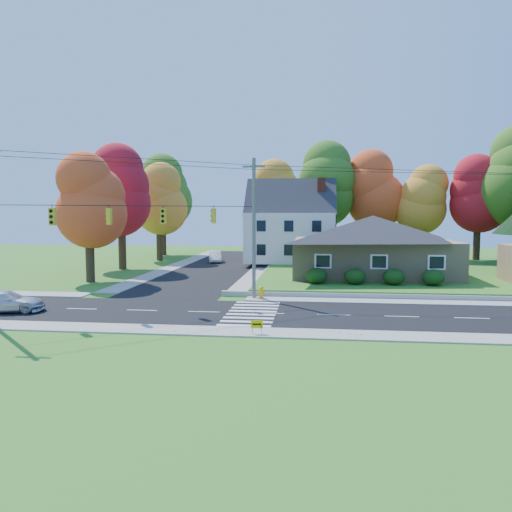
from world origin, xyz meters
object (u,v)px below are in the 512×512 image
Objects in this scene: white_car at (215,257)px; fire_hydrant at (261,293)px; silver_sedan at (5,301)px; ranch_house at (372,245)px.

white_car reaches higher than fire_hydrant.
silver_sedan is 1.11× the size of white_car.
fire_hydrant is at bearing -129.23° from ranch_house.
fire_hydrant is at bearing -84.71° from white_car.
white_car is 4.49× the size of fire_hydrant.
white_car is (-17.43, 14.43, -2.56)m from ranch_house.
white_car is (6.78, 31.96, 0.01)m from silver_sedan.
ranch_house is 3.16× the size of silver_sedan.
silver_sedan is at bearing -156.72° from fire_hydrant.
silver_sedan is 32.67m from white_car.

